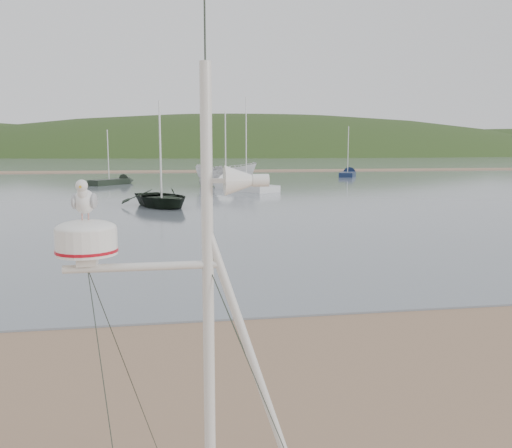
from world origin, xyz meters
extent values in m
plane|color=#8E6C52|center=(0.00, 0.00, 0.00)|extent=(560.00, 560.00, 0.00)
cube|color=slate|center=(0.00, 132.00, 0.02)|extent=(560.00, 256.00, 0.04)
cube|color=#8E6C52|center=(0.00, 70.00, 0.07)|extent=(560.00, 7.00, 0.07)
ellipsoid|color=#243A17|center=(40.00, 235.00, -22.00)|extent=(400.00, 180.00, 80.00)
cube|color=silver|center=(-36.00, 196.00, 4.00)|extent=(8.40, 6.30, 8.00)
cube|color=silver|center=(-10.00, 196.00, 4.00)|extent=(8.40, 6.30, 8.00)
cube|color=silver|center=(16.00, 196.00, 4.00)|extent=(8.40, 6.30, 8.00)
cube|color=silver|center=(42.00, 196.00, 4.00)|extent=(8.40, 6.30, 8.00)
cube|color=silver|center=(68.00, 196.00, 4.00)|extent=(8.40, 6.30, 8.00)
cube|color=silver|center=(94.00, 196.00, 4.00)|extent=(8.40, 6.30, 8.00)
cube|color=silver|center=(120.00, 196.00, 4.00)|extent=(8.40, 6.30, 8.00)
cylinder|color=white|center=(1.28, -1.42, 2.00)|extent=(0.10, 0.10, 4.01)
cylinder|color=white|center=(1.71, -1.42, 1.30)|extent=(0.93, 0.08, 2.63)
cylinder|color=white|center=(0.73, -1.42, 2.30)|extent=(1.30, 0.07, 0.07)
cylinder|color=#2D382D|center=(1.28, -1.42, 4.41)|extent=(0.02, 0.02, 0.90)
cube|color=white|center=(0.28, -1.42, 2.38)|extent=(0.16, 0.16, 0.09)
cylinder|color=white|center=(0.28, -1.42, 2.53)|extent=(0.50, 0.50, 0.22)
cylinder|color=red|center=(0.28, -1.42, 2.46)|extent=(0.51, 0.51, 0.03)
ellipsoid|color=white|center=(0.28, -1.42, 2.65)|extent=(0.50, 0.50, 0.14)
cone|color=white|center=(1.56, -1.42, 3.03)|extent=(0.26, 0.26, 0.26)
cylinder|color=white|center=(1.74, -1.42, 3.03)|extent=(0.14, 0.11, 0.11)
cube|color=white|center=(1.38, -1.42, 3.03)|extent=(0.20, 0.04, 0.04)
cylinder|color=tan|center=(0.25, -1.42, 2.75)|extent=(0.01, 0.01, 0.07)
cylinder|color=tan|center=(0.30, -1.42, 2.75)|extent=(0.01, 0.01, 0.07)
ellipsoid|color=white|center=(0.28, -1.42, 2.87)|extent=(0.17, 0.27, 0.20)
ellipsoid|color=#A9ACB1|center=(0.20, -1.43, 2.87)|extent=(0.05, 0.22, 0.13)
ellipsoid|color=#A9ACB1|center=(0.35, -1.43, 2.87)|extent=(0.05, 0.22, 0.13)
cone|color=white|center=(0.28, -1.28, 2.85)|extent=(0.09, 0.08, 0.09)
ellipsoid|color=white|center=(0.28, -1.52, 2.95)|extent=(0.08, 0.08, 0.12)
sphere|color=white|center=(0.28, -1.54, 3.01)|extent=(0.10, 0.10, 0.10)
cone|color=gold|center=(0.28, -1.59, 3.00)|extent=(0.02, 0.05, 0.02)
imported|color=black|center=(0.72, 24.40, 2.50)|extent=(3.63, 2.32, 4.92)
imported|color=silver|center=(6.03, 39.79, 2.71)|extent=(2.64, 2.61, 5.34)
cube|color=#121F41|center=(21.61, 53.59, 0.29)|extent=(3.33, 4.91, 0.50)
cone|color=#121F41|center=(22.86, 56.33, 0.29)|extent=(2.06, 2.13, 1.51)
cylinder|color=white|center=(21.61, 53.59, 3.13)|extent=(0.08, 0.08, 5.18)
cube|color=black|center=(-3.96, 43.60, 0.29)|extent=(3.45, 3.86, 0.50)
cone|color=black|center=(-2.38, 45.57, 0.29)|extent=(1.85, 1.87, 1.26)
cylinder|color=white|center=(-3.96, 43.60, 2.71)|extent=(0.08, 0.08, 4.34)
cube|color=silver|center=(7.11, 35.20, 0.29)|extent=(4.44, 6.18, 0.50)
cone|color=silver|center=(5.35, 38.60, 0.29)|extent=(2.66, 2.73, 1.91)
cylinder|color=white|center=(7.11, 35.20, 3.82)|extent=(0.08, 0.08, 6.57)
camera|label=1|loc=(0.93, -6.00, 3.30)|focal=38.00mm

